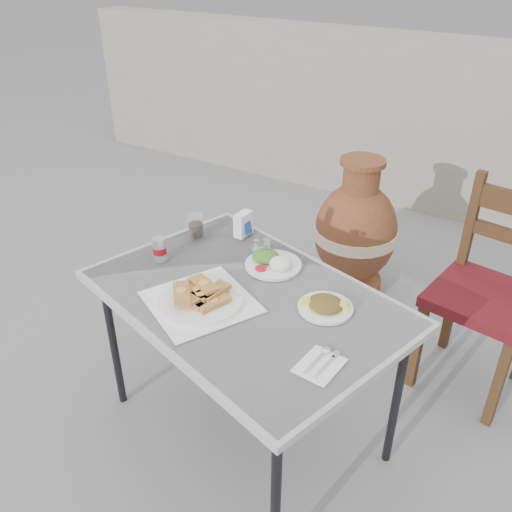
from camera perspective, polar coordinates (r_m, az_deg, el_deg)
The scene contains 13 objects.
ground at distance 2.38m, azimuth -2.19°, elevation -17.21°, with size 80.00×80.00×0.00m, color slate.
cafe_table at distance 1.94m, azimuth -1.14°, elevation -5.23°, with size 1.27×1.03×0.67m.
pide_plate at distance 1.87m, azimuth -5.90°, elevation -4.08°, with size 0.45×0.45×0.07m.
salad_rice_plate at distance 2.06m, azimuth 1.78°, elevation -0.60°, with size 0.22×0.22×0.05m.
salad_chopped_plate at distance 1.85m, azimuth 7.32°, elevation -5.16°, with size 0.19×0.19×0.04m.
soda_can at distance 2.12m, azimuth -10.11°, elevation 0.72°, with size 0.05×0.05×0.10m.
cola_glass at distance 2.28m, azimuth -6.37°, elevation 3.07°, with size 0.07×0.07×0.10m.
napkin_holder at distance 2.27m, azimuth -1.34°, elevation 3.37°, with size 0.06×0.09×0.10m.
condiment_caddy at distance 2.13m, azimuth 0.80°, elevation 0.63°, with size 0.12×0.12×0.07m.
cutlery_napkin at distance 1.65m, azimuth 6.87°, elevation -11.07°, with size 0.13×0.16×0.01m.
chair at distance 2.48m, azimuth 23.29°, elevation -3.39°, with size 0.47×0.47×0.93m.
terracotta_urn at distance 2.99m, azimuth 10.42°, elevation 2.38°, with size 0.45×0.45×0.79m.
back_wall at distance 4.08m, azimuth 17.95°, elevation 12.78°, with size 6.00×0.25×1.20m, color gray.
Camera 1 is at (0.91, -1.31, 1.77)m, focal length 38.00 mm.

